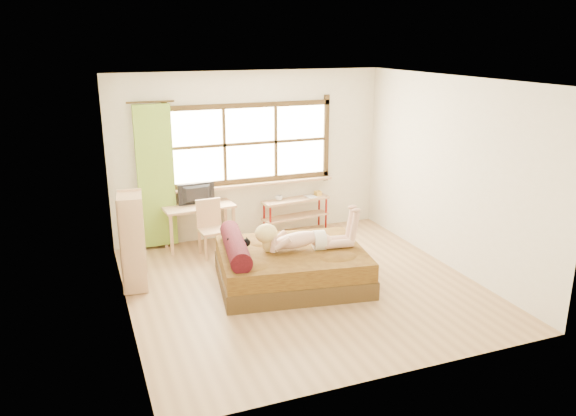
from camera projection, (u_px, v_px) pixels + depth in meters
name	position (u px, v px, depth m)	size (l,w,h in m)	color
floor	(302.00, 286.00, 7.52)	(4.50, 4.50, 0.00)	#9E754C
ceiling	(304.00, 80.00, 6.73)	(4.50, 4.50, 0.00)	white
wall_back	(250.00, 155.00, 9.13)	(4.50, 4.50, 0.00)	silver
wall_front	(398.00, 247.00, 5.12)	(4.50, 4.50, 0.00)	silver
wall_left	(120.00, 207.00, 6.35)	(4.50, 4.50, 0.00)	silver
wall_right	(451.00, 174.00, 7.90)	(4.50, 4.50, 0.00)	silver
window	(251.00, 146.00, 9.06)	(2.80, 0.16, 1.46)	#FFEDBF
curtain	(156.00, 177.00, 8.55)	(0.55, 0.10, 2.20)	olive
bed	(288.00, 265.00, 7.53)	(2.14, 1.82, 0.73)	#382610
woman	(304.00, 229.00, 7.40)	(1.35, 0.39, 0.58)	#D3A088
kitten	(237.00, 246.00, 7.28)	(0.29, 0.12, 0.23)	black
desk	(199.00, 211.00, 8.76)	(1.12, 0.58, 0.68)	tan
monitor	(197.00, 194.00, 8.73)	(0.58, 0.08, 0.33)	black
chair	(211.00, 224.00, 8.49)	(0.41, 0.41, 0.85)	tan
pipe_shelf	(296.00, 207.00, 9.50)	(1.20, 0.44, 0.66)	tan
cup	(279.00, 198.00, 9.33)	(0.11, 0.11, 0.09)	gray
book	(307.00, 197.00, 9.51)	(0.16, 0.22, 0.02)	gray
bookshelf	(133.00, 241.00, 7.31)	(0.37, 0.58, 1.27)	tan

